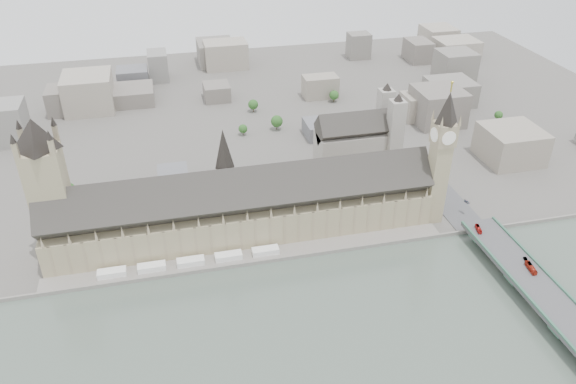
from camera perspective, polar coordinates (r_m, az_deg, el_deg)
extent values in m
plane|color=#595651|center=(386.32, -3.97, -6.04)|extent=(900.00, 900.00, 0.00)
cube|color=slate|center=(373.72, -3.58, -7.23)|extent=(600.00, 1.50, 3.00)
cube|color=slate|center=(379.84, -3.78, -6.60)|extent=(270.00, 15.00, 2.00)
cube|color=white|center=(378.59, -17.47, -7.84)|extent=(18.00, 7.00, 4.00)
cube|color=white|center=(376.38, -13.67, -7.43)|extent=(18.00, 7.00, 4.00)
cube|color=white|center=(375.83, -9.86, -6.98)|extent=(18.00, 7.00, 4.00)
cube|color=white|center=(376.94, -6.06, -6.50)|extent=(18.00, 7.00, 4.00)
cube|color=white|center=(379.69, -2.31, -5.99)|extent=(18.00, 7.00, 4.00)
cube|color=gray|center=(395.02, -4.53, -2.88)|extent=(265.00, 40.00, 25.00)
cube|color=#292725|center=(382.73, -4.67, -0.09)|extent=(265.00, 40.73, 40.73)
cube|color=gray|center=(414.43, 14.81, 0.88)|extent=(12.00, 12.00, 62.00)
cube|color=#9A8A6A|center=(396.65, 15.57, 5.73)|extent=(14.00, 14.00, 16.00)
cylinder|color=white|center=(400.01, 16.48, 5.81)|extent=(0.60, 10.00, 10.00)
cylinder|color=white|center=(393.40, 14.63, 5.65)|extent=(0.60, 10.00, 10.00)
cylinder|color=white|center=(402.32, 15.11, 6.18)|extent=(10.00, 0.60, 10.00)
cylinder|color=white|center=(391.03, 16.04, 5.27)|extent=(10.00, 0.60, 10.00)
cone|color=black|center=(389.11, 15.96, 8.24)|extent=(17.00, 17.00, 22.00)
cylinder|color=gold|center=(384.06, 16.27, 10.16)|extent=(1.00, 1.00, 6.00)
sphere|color=gold|center=(382.87, 16.35, 10.64)|extent=(2.00, 2.00, 2.00)
cone|color=#9A8A6A|center=(400.01, 16.22, 7.75)|extent=(2.40, 2.40, 8.00)
cone|color=#9A8A6A|center=(394.04, 14.55, 7.64)|extent=(2.40, 2.40, 8.00)
cone|color=#9A8A6A|center=(389.76, 17.10, 6.97)|extent=(2.40, 2.40, 8.00)
cone|color=#9A8A6A|center=(383.64, 15.39, 6.85)|extent=(2.40, 2.40, 8.00)
cube|color=gray|center=(390.59, -22.79, -1.18)|extent=(23.00, 23.00, 80.00)
cone|color=black|center=(368.13, -24.38, 5.39)|extent=(30.00, 30.00, 20.00)
cylinder|color=#9A8A6A|center=(382.76, -6.34, 1.20)|extent=(12.00, 12.00, 20.00)
cone|color=black|center=(371.27, -6.56, 4.39)|extent=(13.00, 13.00, 28.00)
cube|color=#474749|center=(376.85, 23.99, -9.38)|extent=(25.00, 325.00, 10.25)
cube|color=gray|center=(477.96, 6.48, 4.18)|extent=(60.00, 28.00, 34.00)
cube|color=#292725|center=(468.31, 6.64, 6.57)|extent=(60.00, 28.28, 28.28)
cube|color=gray|center=(492.33, 9.68, 6.72)|extent=(12.00, 12.00, 64.00)
cube|color=gray|center=(472.52, 10.75, 5.51)|extent=(12.00, 12.00, 64.00)
imported|color=red|center=(408.41, 18.78, -3.56)|extent=(4.64, 10.19, 2.76)
imported|color=#AC2615|center=(384.13, 23.45, -7.08)|extent=(4.46, 12.20, 3.32)
imported|color=gray|center=(391.77, 22.99, -6.30)|extent=(2.58, 4.83, 1.51)
imported|color=gray|center=(437.36, 17.72, -0.96)|extent=(3.37, 5.49, 1.48)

